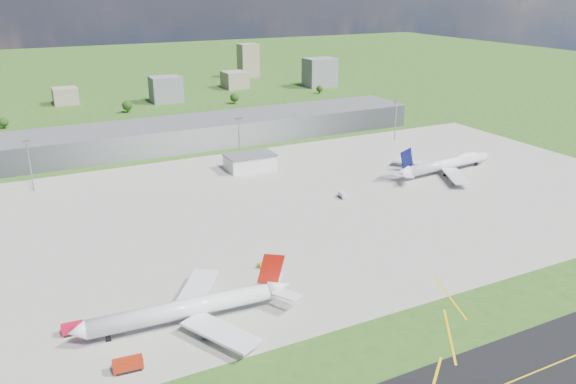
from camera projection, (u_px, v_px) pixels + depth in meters
name	position (u px, v px, depth m)	size (l,w,h in m)	color
ground	(204.00, 149.00, 349.79)	(1400.00, 1400.00, 0.00)	#2A551A
apron	(301.00, 204.00, 261.77)	(360.00, 190.00, 0.08)	gray
terminal	(196.00, 132.00, 359.77)	(300.00, 42.00, 15.00)	gray
ops_building	(250.00, 162.00, 310.70)	(26.00, 16.00, 8.00)	silver
mast_west	(29.00, 157.00, 272.19)	(3.50, 2.00, 25.90)	gray
mast_center	(239.00, 132.00, 318.53)	(3.50, 2.00, 25.90)	gray
mast_east	(396.00, 113.00, 364.88)	(3.50, 2.00, 25.90)	gray
airliner_red_twin	(190.00, 308.00, 168.30)	(66.94, 52.07, 18.36)	white
airliner_blue_quad	(447.00, 164.00, 304.56)	(69.48, 54.34, 18.14)	white
fire_truck	(128.00, 365.00, 148.11)	(8.11, 3.68, 3.50)	#A0210B
crash_tender	(73.00, 329.00, 163.87)	(6.47, 3.22, 3.29)	#B90D2B
tug_yellow	(263.00, 265.00, 202.96)	(3.56, 2.30, 1.70)	#BE8C0B
van_white_near	(342.00, 195.00, 269.06)	(3.05, 5.76, 2.78)	silver
van_white_far	(453.00, 177.00, 296.30)	(4.26, 2.29, 2.18)	white
bldg_cw	(65.00, 96.00, 481.37)	(20.00, 18.00, 14.00)	gray
bldg_c	(166.00, 89.00, 488.54)	(26.00, 20.00, 22.00)	slate
bldg_ce	(235.00, 80.00, 556.82)	(22.00, 24.00, 16.00)	gray
bldg_e	(320.00, 72.00, 563.31)	(30.00, 22.00, 28.00)	slate
bldg_tall_e	(248.00, 61.00, 620.52)	(20.00, 18.00, 36.00)	gray
tree_w	(3.00, 122.00, 398.17)	(6.75, 6.75, 8.25)	#382314
tree_c	(127.00, 105.00, 448.32)	(8.10, 8.10, 9.90)	#382314
tree_e	(234.00, 97.00, 482.17)	(7.65, 7.65, 9.35)	#382314
tree_far_e	(320.00, 89.00, 528.81)	(6.30, 6.30, 7.70)	#382314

